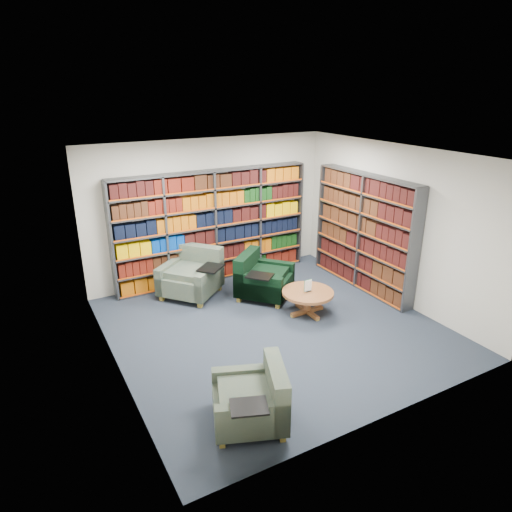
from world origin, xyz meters
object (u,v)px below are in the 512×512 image
chair_green_right (260,280)px  coffee_table (308,296)px  chair_teal_left (193,276)px  chair_teal_front (256,401)px

chair_green_right → coffee_table: bearing=-69.7°
chair_teal_left → coffee_table: chair_teal_left is taller
chair_green_right → coffee_table: chair_green_right is taller
chair_teal_left → chair_teal_front: chair_teal_left is taller
chair_teal_front → coffee_table: 2.88m
chair_green_right → coffee_table: size_ratio=1.44×
chair_teal_left → coffee_table: bearing=-50.5°
coffee_table → chair_green_right: bearing=110.3°
chair_teal_left → coffee_table: 2.24m
chair_teal_left → chair_teal_front: size_ratio=1.23×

